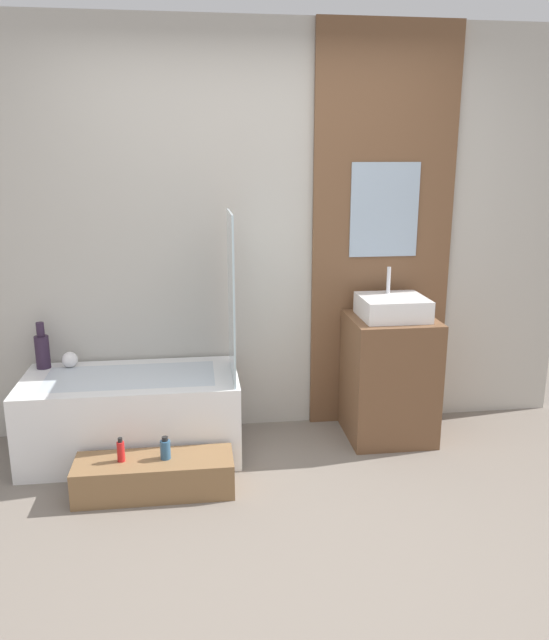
{
  "coord_description": "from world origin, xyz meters",
  "views": [
    {
      "loc": [
        -0.41,
        -2.42,
        1.79
      ],
      "look_at": [
        0.0,
        0.72,
        0.95
      ],
      "focal_mm": 35.0,
      "sensor_mm": 36.0,
      "label": 1
    }
  ],
  "objects_px": {
    "vase_round_light": "(70,360)",
    "vase_tall_dark": "(42,350)",
    "bathtub": "(133,415)",
    "bottle_soap_primary": "(121,451)",
    "bottle_soap_secondary": "(165,449)",
    "wooden_step_bench": "(155,476)",
    "sink": "(392,307)"
  },
  "relations": [
    {
      "from": "vase_round_light",
      "to": "vase_tall_dark",
      "type": "bearing_deg",
      "value": 178.14
    },
    {
      "from": "vase_tall_dark",
      "to": "vase_round_light",
      "type": "bearing_deg",
      "value": -1.86
    },
    {
      "from": "bathtub",
      "to": "vase_tall_dark",
      "type": "relative_size",
      "value": 4.38
    },
    {
      "from": "bottle_soap_primary",
      "to": "vase_round_light",
      "type": "bearing_deg",
      "value": 117.31
    },
    {
      "from": "vase_round_light",
      "to": "bottle_soap_secondary",
      "type": "xyz_separation_m",
      "value": [
        0.61,
        -0.72,
        -0.3
      ]
    },
    {
      "from": "bottle_soap_primary",
      "to": "bottle_soap_secondary",
      "type": "distance_m",
      "value": 0.24
    },
    {
      "from": "wooden_step_bench",
      "to": "bottle_soap_secondary",
      "type": "relative_size",
      "value": 6.73
    },
    {
      "from": "vase_tall_dark",
      "to": "bottle_soap_secondary",
      "type": "xyz_separation_m",
      "value": [
        0.77,
        -0.73,
        -0.37
      ]
    },
    {
      "from": "sink",
      "to": "wooden_step_bench",
      "type": "bearing_deg",
      "value": -159.86
    },
    {
      "from": "vase_tall_dark",
      "to": "vase_round_light",
      "type": "relative_size",
      "value": 3.0
    },
    {
      "from": "vase_tall_dark",
      "to": "bottle_soap_primary",
      "type": "distance_m",
      "value": 0.97
    },
    {
      "from": "sink",
      "to": "bottle_soap_primary",
      "type": "distance_m",
      "value": 1.84
    },
    {
      "from": "vase_tall_dark",
      "to": "bottle_soap_primary",
      "type": "xyz_separation_m",
      "value": [
        0.53,
        -0.73,
        -0.36
      ]
    },
    {
      "from": "bathtub",
      "to": "sink",
      "type": "height_order",
      "value": "sink"
    },
    {
      "from": "bottle_soap_primary",
      "to": "sink",
      "type": "bearing_deg",
      "value": 18.19
    },
    {
      "from": "bathtub",
      "to": "bottle_soap_primary",
      "type": "relative_size",
      "value": 9.49
    },
    {
      "from": "sink",
      "to": "vase_tall_dark",
      "type": "distance_m",
      "value": 2.21
    },
    {
      "from": "wooden_step_bench",
      "to": "vase_tall_dark",
      "type": "distance_m",
      "value": 1.14
    },
    {
      "from": "bathtub",
      "to": "sink",
      "type": "relative_size",
      "value": 3.19
    },
    {
      "from": "vase_tall_dark",
      "to": "bottle_soap_secondary",
      "type": "height_order",
      "value": "vase_tall_dark"
    },
    {
      "from": "vase_tall_dark",
      "to": "vase_round_light",
      "type": "xyz_separation_m",
      "value": [
        0.16,
        -0.01,
        -0.07
      ]
    },
    {
      "from": "bathtub",
      "to": "sink",
      "type": "xyz_separation_m",
      "value": [
        1.63,
        0.05,
        0.62
      ]
    },
    {
      "from": "sink",
      "to": "bottle_soap_secondary",
      "type": "xyz_separation_m",
      "value": [
        -1.41,
        -0.54,
        -0.62
      ]
    },
    {
      "from": "bottle_soap_primary",
      "to": "wooden_step_bench",
      "type": "bearing_deg",
      "value": 0.0
    },
    {
      "from": "vase_tall_dark",
      "to": "bottle_soap_primary",
      "type": "height_order",
      "value": "vase_tall_dark"
    },
    {
      "from": "bottle_soap_secondary",
      "to": "wooden_step_bench",
      "type": "bearing_deg",
      "value": 180.0
    },
    {
      "from": "sink",
      "to": "vase_tall_dark",
      "type": "relative_size",
      "value": 1.37
    },
    {
      "from": "wooden_step_bench",
      "to": "bottle_soap_primary",
      "type": "height_order",
      "value": "bottle_soap_primary"
    },
    {
      "from": "vase_tall_dark",
      "to": "bottle_soap_secondary",
      "type": "distance_m",
      "value": 1.12
    },
    {
      "from": "bathtub",
      "to": "bottle_soap_secondary",
      "type": "height_order",
      "value": "bathtub"
    },
    {
      "from": "bottle_soap_primary",
      "to": "bottle_soap_secondary",
      "type": "relative_size",
      "value": 1.07
    },
    {
      "from": "wooden_step_bench",
      "to": "vase_round_light",
      "type": "height_order",
      "value": "vase_round_light"
    }
  ]
}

